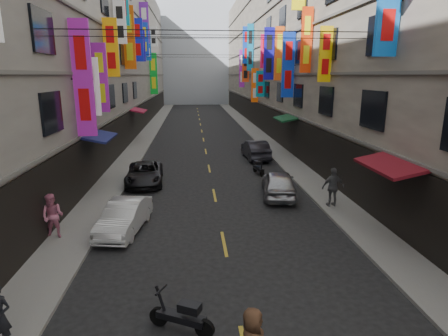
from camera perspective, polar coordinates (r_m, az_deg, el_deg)
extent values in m
cube|color=slate|center=(38.06, -12.24, 4.20)|extent=(2.00, 90.00, 0.12)
cube|color=slate|center=(38.42, 5.86, 4.54)|extent=(2.00, 90.00, 0.12)
cube|color=gray|center=(38.91, -22.23, 17.69)|extent=(10.00, 90.00, 19.00)
cube|color=black|center=(37.98, -13.78, 6.30)|extent=(0.12, 85.50, 3.00)
cube|color=#66635E|center=(37.80, -13.92, 8.85)|extent=(0.16, 90.00, 0.14)
cube|color=#66635E|center=(37.67, -14.21, 13.70)|extent=(0.16, 90.00, 0.14)
cube|color=#66635E|center=(37.82, -14.51, 18.54)|extent=(0.16, 90.00, 0.14)
cube|color=#66635E|center=(38.23, -14.83, 23.32)|extent=(0.16, 90.00, 0.14)
cube|color=#ABA18F|center=(39.61, 15.23, 18.13)|extent=(10.00, 90.00, 19.00)
cube|color=black|center=(38.40, 7.31, 6.66)|extent=(0.12, 85.50, 3.00)
cube|color=#66635E|center=(38.22, 7.38, 9.19)|extent=(0.16, 90.00, 0.14)
cube|color=#66635E|center=(38.09, 7.53, 13.99)|extent=(0.16, 90.00, 0.14)
cube|color=#66635E|center=(38.24, 7.69, 18.79)|extent=(0.16, 90.00, 0.14)
cube|color=#66635E|center=(38.64, 7.86, 23.52)|extent=(0.16, 90.00, 0.14)
cube|color=#ACB3C0|center=(87.36, -4.38, 17.01)|extent=(18.00, 8.00, 22.00)
cube|color=#0F5AB5|center=(16.82, 23.89, 22.38)|extent=(0.90, 0.18, 4.14)
cylinder|color=black|center=(16.84, 24.05, 22.35)|extent=(1.00, 0.08, 0.08)
cube|color=#9F1C9B|center=(20.11, -20.69, 12.55)|extent=(0.94, 0.18, 5.63)
cylinder|color=black|center=(20.12, -20.83, 12.54)|extent=(1.04, 0.08, 0.08)
cube|color=white|center=(21.96, -19.47, 11.58)|extent=(0.79, 0.18, 3.09)
cylinder|color=black|center=(21.98, -19.60, 11.57)|extent=(0.89, 0.08, 0.08)
cube|color=#D1A10B|center=(23.03, 15.18, 16.36)|extent=(0.72, 0.18, 3.07)
cylinder|color=black|center=(23.05, 15.30, 16.35)|extent=(0.82, 0.08, 0.08)
cube|color=#911A92|center=(24.06, -18.27, 12.89)|extent=(0.81, 0.18, 4.01)
cylinder|color=black|center=(24.07, -18.38, 12.88)|extent=(0.91, 0.08, 0.08)
cube|color=red|center=(26.69, 12.45, 18.46)|extent=(0.72, 0.18, 4.16)
cylinder|color=black|center=(26.71, 12.56, 18.46)|extent=(0.82, 0.08, 0.08)
cube|color=orange|center=(27.36, -16.82, 17.14)|extent=(0.95, 0.18, 3.78)
cylinder|color=black|center=(27.37, -16.93, 17.13)|extent=(1.05, 0.08, 0.08)
cube|color=#0E30AB|center=(30.55, 9.75, 15.17)|extent=(0.95, 0.18, 4.91)
cylinder|color=black|center=(30.56, 9.84, 15.16)|extent=(1.05, 0.08, 0.08)
cube|color=white|center=(31.74, -15.55, 20.60)|extent=(0.89, 0.18, 3.14)
cylinder|color=black|center=(31.75, -15.65, 20.60)|extent=(0.99, 0.08, 0.08)
cube|color=#DB4F14|center=(34.11, 8.40, 16.83)|extent=(0.77, 0.18, 4.49)
cylinder|color=black|center=(34.12, 8.49, 16.83)|extent=(0.87, 0.08, 0.08)
cube|color=#C64C0B|center=(35.28, -14.26, 18.68)|extent=(1.00, 0.18, 5.27)
cylinder|color=black|center=(35.29, -14.34, 18.68)|extent=(1.10, 0.08, 0.08)
cube|color=#110D98|center=(37.92, 6.85, 16.88)|extent=(0.97, 0.18, 4.86)
cylinder|color=black|center=(37.93, 6.93, 16.88)|extent=(1.07, 0.08, 0.08)
cube|color=#0F19BA|center=(39.84, -13.08, 18.46)|extent=(1.15, 0.18, 4.06)
cylinder|color=black|center=(39.84, -13.16, 18.46)|extent=(1.25, 0.08, 0.08)
cube|color=#E9154C|center=(40.45, 6.20, 17.27)|extent=(0.85, 0.18, 3.35)
cylinder|color=black|center=(40.46, 6.27, 17.26)|extent=(0.95, 0.08, 0.08)
cube|color=#0B7A8C|center=(42.07, 5.56, 12.64)|extent=(0.94, 0.18, 2.78)
cylinder|color=black|center=(42.08, 5.63, 12.64)|extent=(1.04, 0.08, 0.08)
cube|color=#190EA5|center=(43.51, -12.54, 17.72)|extent=(0.91, 0.18, 3.26)
cylinder|color=black|center=(43.51, -12.60, 17.71)|extent=(1.01, 0.08, 0.08)
cube|color=#1134C6|center=(46.05, -12.10, 18.63)|extent=(1.03, 0.18, 3.66)
cylinder|color=black|center=(46.06, -12.17, 18.62)|extent=(1.13, 0.08, 0.08)
cube|color=#DD4E0C|center=(45.93, 4.72, 12.44)|extent=(0.85, 0.18, 4.01)
cylinder|color=black|center=(45.94, 4.78, 12.43)|extent=(0.95, 0.08, 0.08)
cube|color=#5F1A93|center=(47.44, -12.04, 20.83)|extent=(1.04, 0.18, 4.49)
cylinder|color=black|center=(47.44, -12.11, 20.82)|extent=(1.14, 0.08, 0.08)
cube|color=#0C6A98|center=(50.19, 4.01, 17.85)|extent=(0.81, 0.18, 5.74)
cylinder|color=black|center=(50.20, 4.07, 17.84)|extent=(0.91, 0.08, 0.08)
cube|color=#0E48AC|center=(52.08, -11.47, 17.77)|extent=(0.67, 0.18, 3.67)
cylinder|color=black|center=(52.08, -11.52, 17.77)|extent=(0.77, 0.08, 0.08)
cube|color=blue|center=(52.25, 3.49, 18.17)|extent=(1.10, 0.18, 4.71)
cylinder|color=black|center=(52.26, 3.55, 18.17)|extent=(1.20, 0.08, 0.08)
cube|color=#E24115|center=(53.45, 3.30, 14.92)|extent=(0.95, 0.18, 3.68)
cylinder|color=black|center=(53.46, 3.36, 14.92)|extent=(1.05, 0.08, 0.08)
cube|color=#0D9025|center=(55.36, -10.69, 13.93)|extent=(1.05, 0.18, 5.69)
cylinder|color=black|center=(55.37, -10.74, 13.93)|extent=(1.15, 0.08, 0.08)
cube|color=silver|center=(58.06, -10.70, 19.10)|extent=(1.02, 0.18, 2.69)
cylinder|color=black|center=(58.06, -10.75, 19.09)|extent=(1.12, 0.08, 0.08)
cube|color=#851B95|center=(57.88, 2.74, 14.89)|extent=(0.79, 0.18, 5.44)
cylinder|color=black|center=(57.89, 2.79, 14.89)|extent=(0.89, 0.08, 0.08)
cube|color=maroon|center=(15.54, 23.84, 0.46)|extent=(1.39, 3.20, 0.41)
cube|color=navy|center=(22.09, -18.44, 4.64)|extent=(1.39, 3.20, 0.41)
cube|color=#134A27|center=(30.34, 9.37, 7.52)|extent=(1.39, 3.20, 0.41)
cube|color=maroon|center=(37.73, -12.93, 8.59)|extent=(1.39, 3.20, 0.41)
cylinder|color=black|center=(17.37, -1.20, 20.22)|extent=(14.00, 0.04, 0.04)
cylinder|color=black|center=(31.40, -3.01, 19.60)|extent=(14.00, 0.04, 0.04)
cylinder|color=black|center=(45.30, -3.65, 16.84)|extent=(14.00, 0.04, 0.04)
cube|color=gold|center=(14.70, 0.01, -11.43)|extent=(0.12, 2.20, 0.01)
cube|color=gold|center=(20.27, -1.46, -4.16)|extent=(0.12, 2.20, 0.01)
cube|color=gold|center=(26.03, -2.27, -0.06)|extent=(0.12, 2.20, 0.01)
cube|color=gold|center=(31.88, -2.79, 2.55)|extent=(0.12, 2.20, 0.01)
cube|color=gold|center=(37.77, -3.15, 4.34)|extent=(0.12, 2.20, 0.01)
cube|color=gold|center=(43.70, -3.41, 5.65)|extent=(0.12, 2.20, 0.01)
cube|color=gold|center=(49.64, -3.61, 6.65)|extent=(0.12, 2.20, 0.01)
cube|color=gold|center=(55.60, -3.77, 7.43)|extent=(0.12, 2.20, 0.01)
cube|color=gold|center=(61.56, -3.90, 8.06)|extent=(0.12, 2.20, 0.01)
cube|color=gold|center=(67.53, -4.00, 8.58)|extent=(0.12, 2.20, 0.01)
cube|color=gold|center=(73.51, -4.09, 9.02)|extent=(0.12, 2.20, 0.01)
cylinder|color=black|center=(10.53, -9.89, -21.40)|extent=(0.50, 0.33, 0.50)
cylinder|color=black|center=(10.02, -2.97, -23.27)|extent=(0.50, 0.33, 0.50)
cube|color=black|center=(10.17, -6.56, -21.67)|extent=(1.30, 0.85, 0.18)
cube|color=black|center=(9.87, -5.26, -20.38)|extent=(0.64, 0.53, 0.22)
cylinder|color=black|center=(10.23, -9.50, -19.49)|extent=(0.35, 0.23, 0.88)
cylinder|color=black|center=(10.04, -9.58, -17.82)|extent=(0.28, 0.47, 0.06)
cylinder|color=black|center=(23.91, 5.83, -0.78)|extent=(0.21, 0.51, 0.50)
cylinder|color=black|center=(25.09, 4.74, -0.05)|extent=(0.21, 0.51, 0.50)
cube|color=black|center=(24.46, 5.28, -0.07)|extent=(0.54, 1.33, 0.18)
cube|color=black|center=(24.61, 5.09, 0.86)|extent=(0.42, 0.60, 0.22)
cylinder|color=black|center=(23.89, 5.77, 0.32)|extent=(0.15, 0.36, 0.88)
cylinder|color=black|center=(23.82, 5.79, 1.14)|extent=(0.50, 0.15, 0.06)
imported|color=silver|center=(16.09, -14.95, -7.17)|extent=(1.96, 4.05, 1.28)
imported|color=black|center=(22.73, -12.00, -0.83)|extent=(2.32, 4.59, 1.25)
imported|color=#A9A9AE|center=(20.14, 8.31, -2.31)|extent=(2.27, 4.38, 1.42)
imported|color=#27272E|center=(28.98, 4.81, 2.81)|extent=(1.75, 4.48, 1.45)
imported|color=pink|center=(16.04, -24.65, -6.68)|extent=(0.93, 0.70, 1.77)
imported|color=#5C5C5E|center=(18.77, 16.29, -2.80)|extent=(1.18, 0.75, 1.91)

